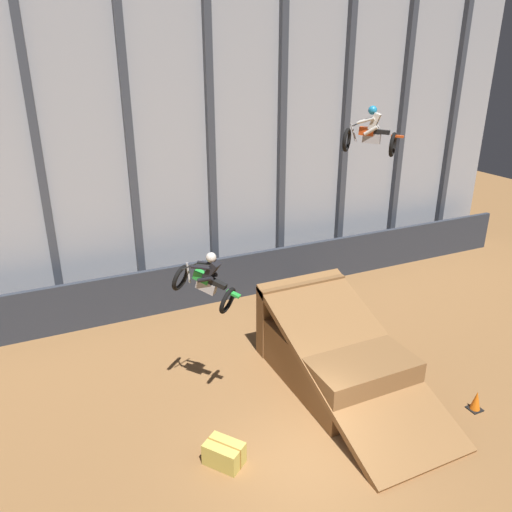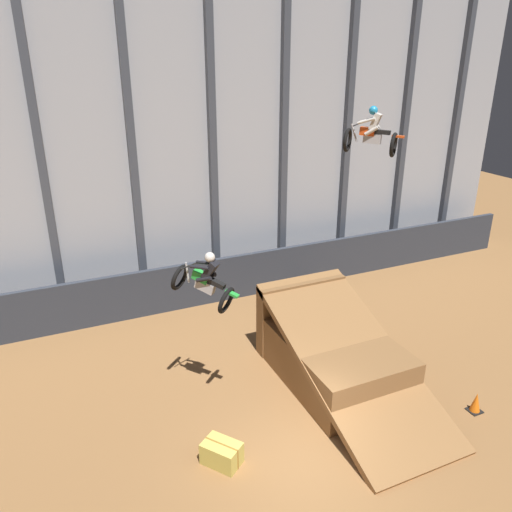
# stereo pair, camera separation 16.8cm
# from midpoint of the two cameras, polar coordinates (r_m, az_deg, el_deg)

# --- Properties ---
(ground_plane) EXTENTS (60.00, 60.00, 0.00)m
(ground_plane) POSITION_cam_midpoint_polar(r_m,az_deg,el_deg) (12.97, 5.51, -22.68)
(ground_plane) COLOR olive
(arena_back_wall) EXTENTS (32.00, 0.40, 11.91)m
(arena_back_wall) POSITION_cam_midpoint_polar(r_m,az_deg,el_deg) (19.18, -9.97, 12.16)
(arena_back_wall) COLOR #A3A8B2
(arena_back_wall) RESTS_ON ground_plane
(lower_barrier) EXTENTS (31.36, 0.20, 1.80)m
(lower_barrier) POSITION_cam_midpoint_polar(r_m,az_deg,el_deg) (19.37, -7.87, -3.35)
(lower_barrier) COLOR #2D333D
(lower_barrier) RESTS_ON ground_plane
(dirt_ramp) EXTENTS (3.01, 6.50, 2.54)m
(dirt_ramp) POSITION_cam_midpoint_polar(r_m,az_deg,el_deg) (15.44, 8.27, -10.63)
(dirt_ramp) COLOR brown
(dirt_ramp) RESTS_ON ground_plane
(rider_bike_left_air) EXTENTS (1.65, 1.72, 1.63)m
(rider_bike_left_air) POSITION_cam_midpoint_polar(r_m,az_deg,el_deg) (12.72, -6.09, -2.95)
(rider_bike_left_air) COLOR black
(rider_bike_right_air) EXTENTS (1.56, 1.64, 1.47)m
(rider_bike_right_air) POSITION_cam_midpoint_polar(r_m,az_deg,el_deg) (15.81, 12.69, 13.38)
(rider_bike_right_air) COLOR black
(traffic_cone_near_ramp) EXTENTS (0.36, 0.36, 0.58)m
(traffic_cone_near_ramp) POSITION_cam_midpoint_polar(r_m,az_deg,el_deg) (15.46, 23.55, -14.95)
(traffic_cone_near_ramp) COLOR black
(traffic_cone_near_ramp) RESTS_ON ground_plane
(hay_bale_trackside) EXTENTS (1.02, 1.08, 0.57)m
(hay_bale_trackside) POSITION_cam_midpoint_polar(r_m,az_deg,el_deg) (12.81, -4.07, -21.60)
(hay_bale_trackside) COLOR #CCB751
(hay_bale_trackside) RESTS_ON ground_plane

